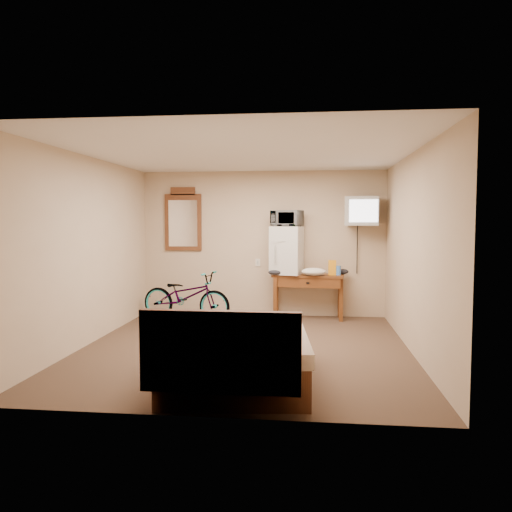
% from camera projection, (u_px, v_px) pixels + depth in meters
% --- Properties ---
extents(room, '(4.60, 4.64, 2.50)m').
position_uv_depth(room, '(245.00, 252.00, 6.38)').
color(room, '#3E2D1F').
rests_on(room, ground).
extents(desk, '(1.22, 0.57, 0.75)m').
position_uv_depth(desk, '(308.00, 283.00, 8.32)').
color(desk, '#622D15').
rests_on(desk, floor).
extents(mini_fridge, '(0.58, 0.56, 0.80)m').
position_uv_depth(mini_fridge, '(287.00, 250.00, 8.37)').
color(mini_fridge, silver).
rests_on(mini_fridge, desk).
extents(microwave, '(0.57, 0.47, 0.27)m').
position_uv_depth(microwave, '(287.00, 218.00, 8.34)').
color(microwave, silver).
rests_on(microwave, mini_fridge).
extents(snack_bag, '(0.13, 0.08, 0.25)m').
position_uv_depth(snack_bag, '(332.00, 268.00, 8.24)').
color(snack_bag, orange).
rests_on(snack_bag, desk).
extents(blue_cup, '(0.09, 0.09, 0.15)m').
position_uv_depth(blue_cup, '(338.00, 270.00, 8.23)').
color(blue_cup, '#3F7BD9').
rests_on(blue_cup, desk).
extents(cloth_cream, '(0.41, 0.31, 0.13)m').
position_uv_depth(cloth_cream, '(314.00, 272.00, 8.16)').
color(cloth_cream, beige).
rests_on(cloth_cream, desk).
extents(cloth_dark_a, '(0.24, 0.18, 0.09)m').
position_uv_depth(cloth_dark_a, '(275.00, 272.00, 8.25)').
color(cloth_dark_a, black).
rests_on(cloth_dark_a, desk).
extents(cloth_dark_b, '(0.20, 0.16, 0.09)m').
position_uv_depth(cloth_dark_b, '(343.00, 272.00, 8.37)').
color(cloth_dark_b, black).
rests_on(cloth_dark_b, desk).
extents(crt_television, '(0.59, 0.63, 0.47)m').
position_uv_depth(crt_television, '(362.00, 211.00, 8.16)').
color(crt_television, black).
rests_on(crt_television, room).
extents(wall_mirror, '(0.65, 0.04, 1.10)m').
position_uv_depth(wall_mirror, '(183.00, 220.00, 8.76)').
color(wall_mirror, brown).
rests_on(wall_mirror, room).
extents(bicycle, '(1.65, 0.88, 0.82)m').
position_uv_depth(bicycle, '(186.00, 296.00, 8.21)').
color(bicycle, black).
rests_on(bicycle, floor).
extents(bed, '(1.58, 2.00, 0.90)m').
position_uv_depth(bed, '(236.00, 354.00, 5.06)').
color(bed, brown).
rests_on(bed, floor).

